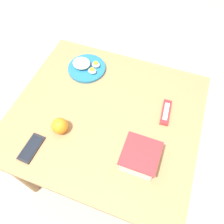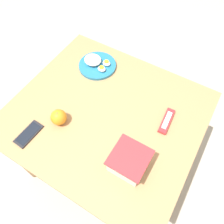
# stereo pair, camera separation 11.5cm
# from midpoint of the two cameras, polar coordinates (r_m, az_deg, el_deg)

# --- Properties ---
(ground_plane) EXTENTS (10.00, 10.00, 0.00)m
(ground_plane) POSITION_cam_midpoint_polar(r_m,az_deg,el_deg) (1.86, -2.95, -12.86)
(ground_plane) COLOR #B2A899
(table) EXTENTS (1.01, 0.91, 0.75)m
(table) POSITION_cam_midpoint_polar(r_m,az_deg,el_deg) (1.28, -4.21, -3.22)
(table) COLOR #AD7F51
(table) RESTS_ON ground_plane
(food_container) EXTENTS (0.17, 0.17, 0.10)m
(food_container) POSITION_cam_midpoint_polar(r_m,az_deg,el_deg) (1.03, 4.01, -12.00)
(food_container) COLOR white
(food_container) RESTS_ON table
(orange_fruit) EXTENTS (0.08, 0.08, 0.08)m
(orange_fruit) POSITION_cam_midpoint_polar(r_m,az_deg,el_deg) (1.14, -16.32, -3.73)
(orange_fruit) COLOR orange
(orange_fruit) RESTS_ON table
(rice_plate) EXTENTS (0.23, 0.23, 0.06)m
(rice_plate) POSITION_cam_midpoint_polar(r_m,az_deg,el_deg) (1.38, -9.30, 11.44)
(rice_plate) COLOR teal
(rice_plate) RESTS_ON table
(candy_bar) EXTENTS (0.05, 0.16, 0.02)m
(candy_bar) POSITION_cam_midpoint_polar(r_m,az_deg,el_deg) (1.19, 11.23, -0.28)
(candy_bar) COLOR #B7282D
(candy_bar) RESTS_ON table
(cell_phone) EXTENTS (0.07, 0.15, 0.01)m
(cell_phone) POSITION_cam_midpoint_polar(r_m,az_deg,el_deg) (1.17, -23.03, -8.89)
(cell_phone) COLOR #232328
(cell_phone) RESTS_ON table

